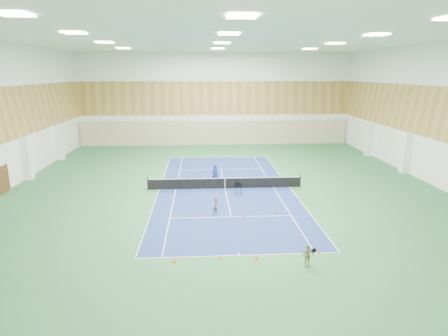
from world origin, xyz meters
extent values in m
plane|color=#2C673A|center=(0.00, 0.00, 0.00)|extent=(40.00, 40.00, 0.00)
cube|color=navy|center=(0.00, 0.00, 0.01)|extent=(10.97, 23.77, 0.01)
cube|color=#C6B793|center=(0.00, 19.75, 1.60)|extent=(35.40, 0.16, 3.20)
cube|color=#593319|center=(-17.92, 0.00, 1.10)|extent=(0.08, 1.80, 2.20)
imported|color=#212F97|center=(-0.79, 1.31, 0.90)|extent=(0.77, 0.64, 1.81)
imported|color=gray|center=(-0.97, -5.73, 0.58)|extent=(0.72, 0.70, 1.17)
imported|color=#9F8D5B|center=(3.28, -13.21, 0.58)|extent=(0.73, 0.44, 1.16)
cone|color=orange|center=(-3.80, -5.92, 0.12)|extent=(0.21, 0.21, 0.24)
cone|color=#FC490D|center=(-1.57, -6.25, 0.10)|extent=(0.17, 0.17, 0.19)
cone|color=#E7420C|center=(0.83, -6.50, 0.11)|extent=(0.20, 0.20, 0.22)
cone|color=#D9630B|center=(3.11, -5.89, 0.11)|extent=(0.21, 0.21, 0.23)
cone|color=#D6590B|center=(-3.42, -12.43, 0.11)|extent=(0.19, 0.19, 0.21)
cone|color=orange|center=(-1.05, -12.17, 0.10)|extent=(0.19, 0.19, 0.20)
cone|color=#FD530D|center=(0.84, -12.36, 0.11)|extent=(0.20, 0.20, 0.22)
cone|color=#FF550D|center=(4.34, -11.87, 0.10)|extent=(0.17, 0.17, 0.19)
camera|label=1|loc=(-1.94, -29.95, 9.48)|focal=30.00mm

